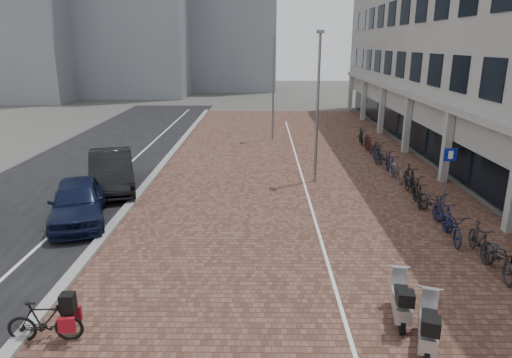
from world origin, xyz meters
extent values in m
plane|color=#474442|center=(0.00, 0.00, 0.00)|extent=(140.00, 140.00, 0.00)
cube|color=brown|center=(2.00, 12.00, 0.01)|extent=(14.50, 42.00, 0.04)
cube|color=black|center=(-9.00, 12.00, 0.01)|extent=(8.00, 50.00, 0.03)
cube|color=gray|center=(-5.10, 12.00, 0.07)|extent=(0.35, 42.00, 0.14)
cube|color=white|center=(-7.00, 12.00, 0.02)|extent=(0.12, 44.00, 0.00)
cube|color=white|center=(2.20, 12.00, 0.04)|extent=(0.10, 30.00, 0.00)
cube|color=#A9A9A3|center=(13.00, 16.00, 8.50)|extent=(8.00, 40.00, 13.00)
cube|color=black|center=(9.60, 16.00, 1.70)|extent=(0.15, 38.00, 3.20)
cube|color=#A9A9A3|center=(9.40, 16.00, 3.45)|extent=(1.60, 38.00, 0.30)
cube|color=#A9A9A3|center=(8.80, 10.00, 1.70)|extent=(0.35, 0.35, 3.40)
cube|color=#A9A9A3|center=(8.80, 16.00, 1.70)|extent=(0.35, 0.35, 3.40)
cube|color=#A9A9A3|center=(8.80, 22.00, 1.70)|extent=(0.35, 0.35, 3.40)
cube|color=#A9A9A3|center=(8.80, 28.00, 1.70)|extent=(0.35, 0.35, 3.40)
cube|color=#A9A9A3|center=(8.80, 34.00, 1.70)|extent=(0.35, 0.35, 3.40)
cube|color=gray|center=(-26.00, 42.00, 10.00)|extent=(10.00, 10.00, 20.00)
imported|color=black|center=(-6.50, 4.80, 0.78)|extent=(3.18, 4.94, 1.56)
imported|color=black|center=(-6.50, 8.73, 0.86)|extent=(3.34, 5.50, 1.71)
imported|color=black|center=(-4.50, -2.20, 0.50)|extent=(1.67, 0.56, 0.99)
cube|color=black|center=(-4.50, -2.20, 0.94)|extent=(0.31, 0.29, 0.45)
cube|color=maroon|center=(-4.72, -2.20, 0.55)|extent=(0.35, 0.12, 0.35)
cube|color=maroon|center=(-4.28, -2.20, 0.55)|extent=(0.35, 0.12, 0.35)
cylinder|color=slate|center=(7.50, 6.44, 1.12)|extent=(0.07, 0.07, 2.24)
cube|color=#0B1891|center=(7.50, 6.41, 2.19)|extent=(0.51, 0.08, 0.51)
cylinder|color=slate|center=(2.73, 9.92, 3.39)|extent=(0.12, 0.12, 6.79)
cylinder|color=slate|center=(0.93, 19.67, 3.38)|extent=(0.12, 0.12, 6.76)
imported|color=#222328|center=(6.96, 1.00, 0.52)|extent=(0.86, 2.03, 1.04)
imported|color=black|center=(6.90, 2.15, 0.53)|extent=(0.66, 1.79, 1.05)
imported|color=#131B35|center=(6.54, 3.30, 0.52)|extent=(0.87, 2.03, 1.04)
imported|color=#16183D|center=(6.67, 4.45, 0.53)|extent=(0.56, 1.76, 1.05)
imported|color=black|center=(6.69, 5.60, 0.52)|extent=(0.88, 2.03, 1.04)
imported|color=black|center=(6.53, 6.75, 0.53)|extent=(0.78, 1.80, 1.05)
imported|color=black|center=(6.65, 7.90, 0.52)|extent=(0.79, 2.01, 1.04)
imported|color=black|center=(6.91, 9.05, 0.53)|extent=(0.57, 1.77, 1.05)
imported|color=#615E59|center=(6.64, 10.20, 0.52)|extent=(0.69, 1.97, 1.04)
imported|color=#15153A|center=(6.65, 11.35, 0.53)|extent=(0.54, 1.76, 1.05)
imported|color=#222328|center=(6.67, 12.50, 0.52)|extent=(0.78, 2.00, 1.04)
imported|color=#141E37|center=(6.47, 13.65, 0.53)|extent=(0.75, 1.80, 1.05)
imported|color=black|center=(6.85, 14.80, 0.52)|extent=(0.73, 1.99, 1.04)
imported|color=#441213|center=(6.61, 15.95, 0.53)|extent=(0.56, 1.76, 1.05)
imported|color=#222227|center=(6.81, 17.10, 0.52)|extent=(0.84, 2.02, 1.04)
imported|color=black|center=(6.63, 18.25, 0.53)|extent=(0.64, 1.78, 1.05)
imported|color=#55544E|center=(6.91, 19.40, 0.52)|extent=(1.06, 2.07, 1.04)
camera|label=1|loc=(0.23, -10.72, 6.32)|focal=31.88mm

